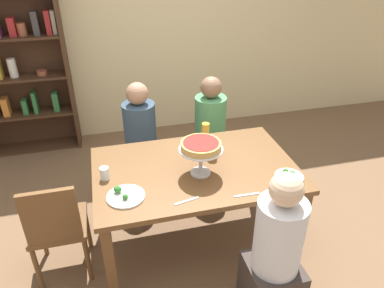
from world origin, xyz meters
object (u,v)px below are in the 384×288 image
object	(u,v)px
diner_far_left	(142,148)
beer_glass_amber_short	(206,131)
chair_head_west	(57,226)
water_glass_clear_near	(105,173)
bookshelf	(12,53)
diner_far_right	(210,140)
dining_table	(195,177)
salad_plate_far_diner	(125,196)
cutlery_fork_near	(247,195)
salad_plate_near_diner	(289,176)
diner_near_right	(275,260)
cutlery_knife_near	(186,201)
deep_dish_pizza_stand	(201,148)
beer_glass_amber_tall	(212,147)

from	to	relation	value
diner_far_left	beer_glass_amber_short	bearing A→B (deg)	52.10
chair_head_west	water_glass_clear_near	bearing A→B (deg)	18.28
bookshelf	diner_far_right	world-z (taller)	bookshelf
diner_far_right	dining_table	bearing A→B (deg)	-24.42
salad_plate_far_diner	cutlery_fork_near	bearing A→B (deg)	-12.95
diner_far_right	cutlery_fork_near	world-z (taller)	diner_far_right
bookshelf	cutlery_fork_near	size ratio (longest dim) A/B	12.29
diner_far_left	diner_far_right	world-z (taller)	same
bookshelf	cutlery_fork_near	xyz separation A→B (m)	(1.76, -2.43, -0.41)
salad_plate_near_diner	salad_plate_far_diner	distance (m)	1.18
diner_near_right	diner_far_right	xyz separation A→B (m)	(0.05, 1.57, 0.00)
cutlery_fork_near	diner_near_right	bearing A→B (deg)	-79.00
bookshelf	cutlery_knife_near	size ratio (longest dim) A/B	12.29
bookshelf	deep_dish_pizza_stand	world-z (taller)	bookshelf
beer_glass_amber_tall	cutlery_fork_near	world-z (taller)	beer_glass_amber_tall
cutlery_fork_near	deep_dish_pizza_stand	bearing A→B (deg)	127.25
salad_plate_far_diner	water_glass_clear_near	xyz separation A→B (m)	(-0.12, 0.25, 0.04)
beer_glass_amber_short	deep_dish_pizza_stand	bearing A→B (deg)	-110.18
bookshelf	beer_glass_amber_tall	bearing A→B (deg)	-48.22
water_glass_clear_near	cutlery_fork_near	xyz separation A→B (m)	(0.92, -0.43, -0.05)
salad_plate_near_diner	cutlery_knife_near	bearing A→B (deg)	-174.51
salad_plate_near_diner	beer_glass_amber_tall	bearing A→B (deg)	136.71
salad_plate_near_diner	diner_near_right	bearing A→B (deg)	-122.80
water_glass_clear_near	salad_plate_far_diner	bearing A→B (deg)	-64.72
bookshelf	salad_plate_near_diner	distance (m)	3.17
diner_far_right	deep_dish_pizza_stand	size ratio (longest dim) A/B	3.59
water_glass_clear_near	cutlery_fork_near	bearing A→B (deg)	-25.13
beer_glass_amber_short	bookshelf	bearing A→B (deg)	136.83
diner_far_left	beer_glass_amber_tall	bearing A→B (deg)	35.67
dining_table	cutlery_fork_near	size ratio (longest dim) A/B	8.49
deep_dish_pizza_stand	beer_glass_amber_short	bearing A→B (deg)	69.82
cutlery_knife_near	diner_far_left	bearing A→B (deg)	85.43
chair_head_west	diner_far_left	bearing A→B (deg)	51.60
beer_glass_amber_short	salad_plate_far_diner	bearing A→B (deg)	-139.71
chair_head_west	deep_dish_pizza_stand	world-z (taller)	deep_dish_pizza_stand
chair_head_west	water_glass_clear_near	xyz separation A→B (m)	(0.37, 0.12, 0.30)
diner_near_right	salad_plate_near_diner	size ratio (longest dim) A/B	5.49
bookshelf	cutlery_knife_near	distance (m)	2.77
dining_table	salad_plate_far_diner	distance (m)	0.60
diner_far_left	dining_table	bearing A→B (deg)	21.35
diner_far_left	deep_dish_pizza_stand	distance (m)	1.06
dining_table	beer_glass_amber_short	xyz separation A→B (m)	(0.20, 0.41, 0.16)
beer_glass_amber_short	water_glass_clear_near	world-z (taller)	beer_glass_amber_short
water_glass_clear_near	bookshelf	bearing A→B (deg)	112.93
salad_plate_near_diner	water_glass_clear_near	bearing A→B (deg)	166.16
diner_far_left	cutlery_knife_near	world-z (taller)	diner_far_left
beer_glass_amber_tall	salad_plate_far_diner	bearing A→B (deg)	-153.81
cutlery_fork_near	diner_far_left	bearing A→B (deg)	116.70
dining_table	diner_far_left	xyz separation A→B (m)	(-0.32, 0.81, -0.16)
deep_dish_pizza_stand	cutlery_fork_near	distance (m)	0.46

